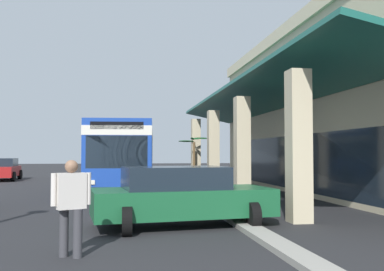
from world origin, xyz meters
TOP-DOWN VIEW (x-y plane):
  - ground at (0.00, 8.00)m, footprint 120.00×120.00m
  - curb_strip at (-1.31, 3.29)m, footprint 26.41×0.50m
  - transit_bus at (-3.88, 0.47)m, footprint 11.35×3.31m
  - parked_sedan_green at (7.06, 1.76)m, footprint 2.81×4.60m
  - parked_sedan_red at (-12.78, -7.64)m, footprint 4.54×2.28m
  - pedestrian at (9.91, -0.52)m, footprint 0.41×0.66m
  - potted_palm at (-8.50, 4.61)m, footprint 1.73×2.05m

SIDE VIEW (x-z plane):
  - ground at x=0.00m, z-range 0.00..0.00m
  - curb_strip at x=-1.31m, z-range 0.00..0.12m
  - potted_palm at x=-8.50m, z-range -0.81..2.00m
  - parked_sedan_green at x=7.06m, z-range 0.02..1.49m
  - parked_sedan_red at x=-12.78m, z-range 0.02..1.49m
  - pedestrian at x=9.91m, z-range 0.10..1.79m
  - transit_bus at x=-3.88m, z-range 0.18..3.52m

